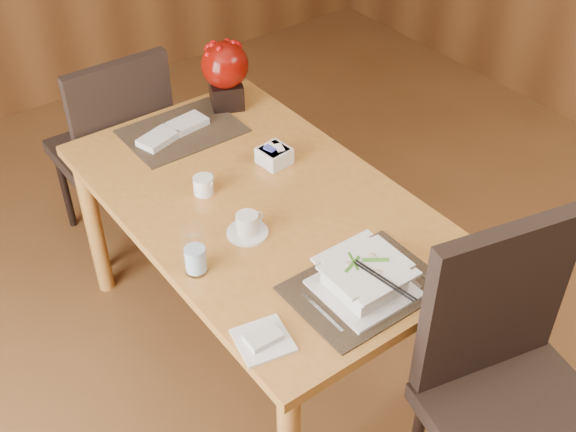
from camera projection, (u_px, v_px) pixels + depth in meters
dining_table at (262, 220)px, 2.61m from camera, size 0.90×1.50×0.75m
placemat_near at (364, 287)px, 2.20m from camera, size 0.45×0.33×0.01m
placemat_far at (182, 131)px, 2.88m from camera, size 0.45×0.33×0.01m
soup_setting at (365, 279)px, 2.16m from camera, size 0.27×0.27×0.11m
coffee_cup at (247, 226)px, 2.38m from camera, size 0.14×0.14×0.08m
water_glass at (195, 250)px, 2.21m from camera, size 0.09×0.09×0.17m
creamer_jug at (203, 185)px, 2.55m from camera, size 0.12×0.12×0.07m
sugar_caddy at (274, 156)px, 2.70m from camera, size 0.12×0.12×0.06m
berry_decor at (225, 71)px, 2.94m from camera, size 0.19×0.19×0.29m
napkins_far at (175, 130)px, 2.86m from camera, size 0.32×0.16×0.03m
bread_plate at (263, 340)px, 2.03m from camera, size 0.18×0.18×0.01m
near_chair at (510, 379)px, 2.11m from camera, size 0.60×0.61×1.08m
far_chair at (117, 143)px, 3.16m from camera, size 0.47×0.47×1.00m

